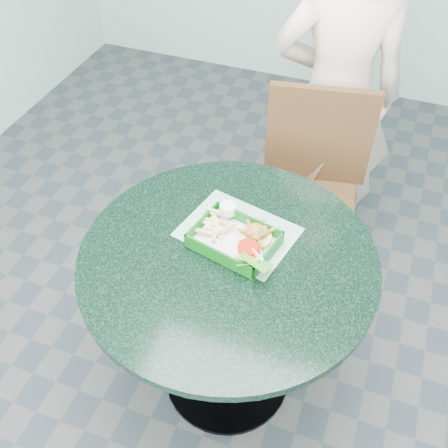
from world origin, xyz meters
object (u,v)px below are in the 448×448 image
(cafe_table, at_px, (228,292))
(food_basket, at_px, (234,246))
(diner_person, at_px, (337,90))
(crab_sandwich, at_px, (254,234))
(sauce_ramekin, at_px, (220,214))
(dining_chair, at_px, (308,181))

(cafe_table, bearing_deg, food_basket, 85.67)
(diner_person, height_order, crab_sandwich, diner_person)
(cafe_table, relative_size, food_basket, 3.71)
(crab_sandwich, bearing_deg, cafe_table, -120.55)
(food_basket, xyz_separation_m, sauce_ramekin, (-0.08, 0.09, 0.03))
(cafe_table, relative_size, crab_sandwich, 8.89)
(cafe_table, relative_size, dining_chair, 1.04)
(diner_person, height_order, food_basket, diner_person)
(diner_person, bearing_deg, food_basket, 66.72)
(cafe_table, distance_m, sauce_ramekin, 0.27)
(diner_person, relative_size, sauce_ramekin, 29.06)
(dining_chair, xyz_separation_m, diner_person, (0.02, 0.28, 0.30))
(crab_sandwich, height_order, sauce_ramekin, crab_sandwich)
(crab_sandwich, bearing_deg, diner_person, 84.89)
(cafe_table, xyz_separation_m, sauce_ramekin, (-0.08, 0.14, 0.22))
(diner_person, distance_m, crab_sandwich, 0.92)
(crab_sandwich, xyz_separation_m, sauce_ramekin, (-0.13, 0.05, 0.00))
(cafe_table, height_order, crab_sandwich, crab_sandwich)
(diner_person, relative_size, crab_sandwich, 15.36)
(cafe_table, height_order, sauce_ramekin, sauce_ramekin)
(dining_chair, height_order, crab_sandwich, dining_chair)
(dining_chair, bearing_deg, food_basket, -109.02)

